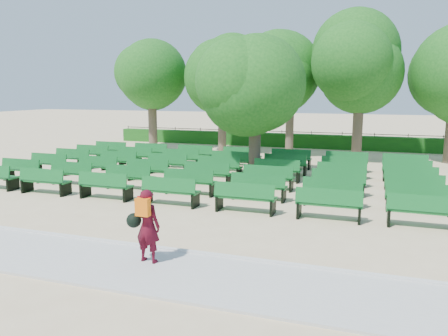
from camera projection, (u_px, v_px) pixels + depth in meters
name	position (u px, v px, depth m)	size (l,w,h in m)	color
ground	(231.00, 193.00, 16.23)	(120.00, 120.00, 0.00)	#D2B88B
paving	(124.00, 266.00, 9.33)	(30.00, 2.20, 0.06)	beige
curb	(150.00, 247.00, 10.40)	(30.00, 0.12, 0.10)	silver
hedge	(295.00, 141.00, 29.20)	(26.00, 0.70, 0.90)	#195717
fence	(296.00, 147.00, 29.65)	(26.00, 0.10, 1.02)	black
tree_line	(283.00, 156.00, 25.55)	(21.80, 6.80, 7.04)	#1E611B
bench_array	(215.00, 179.00, 18.27)	(1.90, 0.59, 1.20)	#106023
tree_among	(255.00, 84.00, 18.38)	(4.27, 4.27, 5.98)	brown
person	(146.00, 225.00, 9.36)	(0.77, 0.48, 1.61)	#460A17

